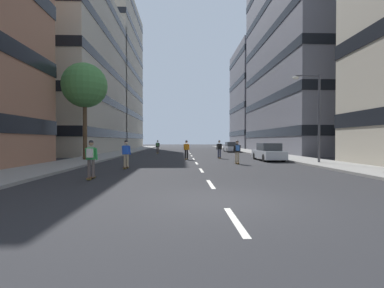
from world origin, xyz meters
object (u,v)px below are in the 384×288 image
(parked_car_mid, at_px, (268,153))
(skater_4, at_px, (219,148))
(parked_car_near, at_px, (231,147))
(skater_5, at_px, (126,153))
(skater_3, at_px, (186,149))
(streetlamp_right, at_px, (314,108))
(street_tree_near, at_px, (85,86))
(skater_1, at_px, (158,146))
(skater_0, at_px, (91,157))
(skater_2, at_px, (237,150))

(parked_car_mid, xyz_separation_m, skater_4, (-3.90, 2.96, 0.29))
(parked_car_near, xyz_separation_m, skater_5, (-11.08, -23.85, 0.29))
(parked_car_mid, bearing_deg, parked_car_near, 90.00)
(skater_3, xyz_separation_m, skater_4, (3.24, 1.41, 0.00))
(streetlamp_right, bearing_deg, skater_5, -169.03)
(streetlamp_right, xyz_separation_m, skater_5, (-13.33, -2.58, -3.15))
(street_tree_near, xyz_separation_m, skater_1, (5.04, 13.36, -5.40))
(skater_3, bearing_deg, skater_0, -110.12)
(skater_4, bearing_deg, skater_1, 123.18)
(parked_car_mid, xyz_separation_m, streetlamp_right, (2.25, -3.64, 3.44))
(skater_0, bearing_deg, parked_car_mid, 43.05)
(skater_3, bearing_deg, skater_2, -52.59)
(skater_4, height_order, skater_5, same)
(parked_car_mid, bearing_deg, skater_2, -136.28)
(parked_car_mid, relative_size, street_tree_near, 0.54)
(parked_car_near, relative_size, skater_1, 2.47)
(parked_car_mid, relative_size, skater_4, 2.47)
(parked_car_mid, height_order, skater_2, skater_2)
(skater_2, height_order, skater_4, same)
(parked_car_near, height_order, parked_car_mid, same)
(skater_3, height_order, skater_4, same)
(skater_0, distance_m, skater_4, 15.95)
(skater_1, xyz_separation_m, skater_4, (6.90, -10.56, -0.03))
(street_tree_near, height_order, streetlamp_right, street_tree_near)
(parked_car_mid, bearing_deg, skater_5, -150.68)
(skater_3, bearing_deg, streetlamp_right, -28.94)
(skater_3, height_order, skater_5, same)
(skater_4, bearing_deg, skater_3, -156.40)
(skater_1, bearing_deg, streetlamp_right, -52.74)
(street_tree_near, relative_size, skater_2, 4.61)
(skater_1, xyz_separation_m, skater_3, (3.67, -11.97, -0.03))
(skater_2, height_order, skater_3, same)
(parked_car_near, distance_m, skater_0, 30.88)
(skater_3, distance_m, skater_4, 3.53)
(parked_car_mid, height_order, street_tree_near, street_tree_near)
(skater_0, distance_m, skater_5, 4.76)
(parked_car_near, distance_m, streetlamp_right, 21.66)
(skater_0, height_order, skater_3, same)
(parked_car_near, xyz_separation_m, street_tree_near, (-15.85, -17.46, 5.71))
(skater_1, relative_size, skater_2, 1.00)
(streetlamp_right, xyz_separation_m, skater_1, (-13.05, 17.16, -3.12))
(skater_4, bearing_deg, parked_car_near, 75.10)
(skater_5, bearing_deg, streetlamp_right, 10.97)
(parked_car_near, relative_size, skater_2, 2.47)
(skater_2, distance_m, skater_3, 6.09)
(parked_car_near, xyz_separation_m, skater_4, (-3.90, -14.66, 0.29))
(street_tree_near, relative_size, skater_4, 4.61)
(parked_car_mid, relative_size, skater_3, 2.47)
(parked_car_near, xyz_separation_m, parked_car_mid, (0.00, -17.63, 0.00))
(street_tree_near, height_order, skater_1, street_tree_near)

